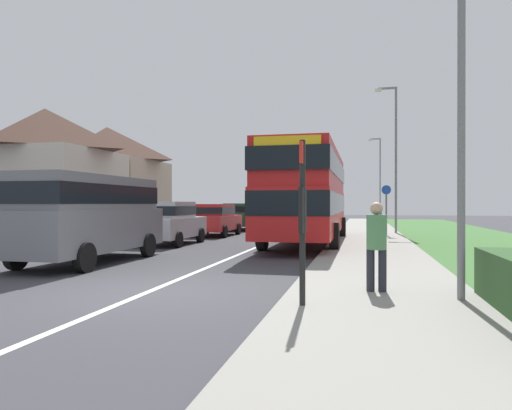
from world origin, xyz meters
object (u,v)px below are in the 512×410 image
Objects in this scene: pedestrian_walking_away at (378,217)px; cycle_route_sign at (386,208)px; parked_car_red at (214,218)px; street_lamp_far at (379,174)px; street_lamp_mid at (394,150)px; double_decker_bus at (308,191)px; parked_car_dark_green at (241,215)px; pedestrian_at_stop at (376,242)px; parked_van_grey at (89,212)px; parked_car_silver at (169,221)px; bus_stop_sign at (303,210)px; street_lamp_near at (454,69)px.

cycle_route_sign is at bearing -78.89° from pedestrian_walking_away.
street_lamp_far is at bearing 68.42° from parked_car_red.
street_lamp_mid is (0.49, 2.21, 2.99)m from cycle_route_sign.
street_lamp_mid is at bearing 59.29° from double_decker_bus.
parked_car_red is 0.90× the size of parked_car_dark_green.
pedestrian_at_stop is at bearing -92.03° from street_lamp_far.
pedestrian_at_stop is (7.62, -3.17, -0.44)m from parked_van_grey.
street_lamp_far reaches higher than cycle_route_sign.
cycle_route_sign is at bearing 51.59° from double_decker_bus.
parked_car_red is 8.49m from cycle_route_sign.
double_decker_bus is 2.71× the size of parked_car_silver.
bus_stop_sign is 18.55m from street_lamp_mid.
parked_car_red is 17.19m from street_lamp_near.
bus_stop_sign is (6.49, -20.95, 0.63)m from parked_car_dark_green.
street_lamp_near reaches higher than bus_stop_sign.
street_lamp_mid reaches higher than double_decker_bus.
parked_van_grey is at bearing -126.65° from cycle_route_sign.
parked_car_dark_green is (-0.02, 5.48, 0.02)m from parked_car_red.
parked_car_dark_green is 1.75× the size of bus_stop_sign.
street_lamp_mid is at bearing 82.19° from bus_stop_sign.
double_decker_bus is at bearing -35.31° from parked_car_red.
pedestrian_at_stop is (7.58, -14.12, 0.08)m from parked_car_red.
street_lamp_mid is at bearing 38.25° from pedestrian_walking_away.
pedestrian_at_stop is at bearing -93.45° from cycle_route_sign.
bus_stop_sign is 16.06m from cycle_route_sign.
parked_van_grey is 15.38m from pedestrian_walking_away.
parked_car_dark_green is at bearing 113.71° from street_lamp_near.
pedestrian_walking_away is 0.22× the size of street_lamp_mid.
parked_car_silver reaches higher than pedestrian_at_stop.
parked_van_grey is at bearing -104.95° from street_lamp_far.
pedestrian_at_stop is (7.76, -8.95, 0.04)m from parked_car_silver.
bus_stop_sign is (6.46, -15.47, 0.65)m from parked_car_red.
parked_car_dark_green is 2.73× the size of pedestrian_walking_away.
parked_car_red is 2.45× the size of pedestrian_walking_away.
street_lamp_mid is at bearing 16.70° from parked_car_red.
parked_car_red is at bearing 112.68° from bus_stop_sign.
parked_car_silver is 0.51× the size of street_lamp_far.
cycle_route_sign reaches higher than parked_car_dark_green.
cycle_route_sign is at bearing 82.86° from bus_stop_sign.
parked_car_red is 8.41m from pedestrian_walking_away.
cycle_route_sign is 15.17m from street_lamp_near.
parked_car_silver is at bearing -92.02° from parked_car_red.
parked_car_silver reaches higher than pedestrian_walking_away.
street_lamp_near is 17.21m from street_lamp_mid.
parked_car_dark_green is at bearing 162.69° from street_lamp_mid.
parked_van_grey is at bearing -122.20° from pedestrian_walking_away.
street_lamp_near is 0.84× the size of street_lamp_far.
parked_car_dark_green is 0.70× the size of street_lamp_near.
parked_car_silver is 12.27m from bus_stop_sign.
street_lamp_far reaches higher than parked_car_red.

